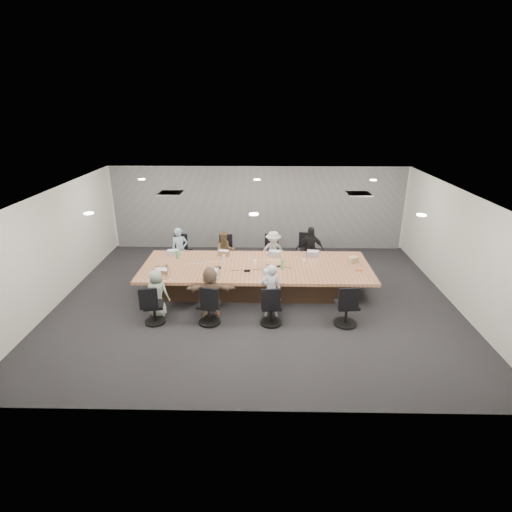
{
  "coord_description": "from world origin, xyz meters",
  "views": [
    {
      "loc": [
        0.18,
        -9.22,
        4.8
      ],
      "look_at": [
        0.0,
        0.4,
        1.05
      ],
      "focal_mm": 28.0,
      "sensor_mm": 36.0,
      "label": 1
    }
  ],
  "objects_px": {
    "chair_6": "(271,309)",
    "person_6": "(271,291)",
    "laptop_2": "(274,254)",
    "snack_packet": "(359,269)",
    "person_2": "(273,252)",
    "bottle_green_left": "(177,255)",
    "person_4": "(157,293)",
    "person_1": "(225,252)",
    "chair_4": "(154,308)",
    "bottle_green_right": "(282,265)",
    "laptop_6": "(271,278)",
    "canvas_bag": "(353,260)",
    "chair_5": "(209,308)",
    "stapler": "(247,271)",
    "chair_2": "(273,255)",
    "chair_7": "(346,308)",
    "conference_table": "(256,277)",
    "person_5": "(211,292)",
    "mug_brown": "(167,267)",
    "laptop_5": "(213,277)",
    "chair_0": "(183,254)",
    "chair_1": "(226,255)",
    "bottle_clear": "(224,259)",
    "laptop_4": "(162,277)",
    "laptop_3": "(312,255)",
    "person_3": "(310,250)",
    "chair_3": "(308,254)",
    "laptop_0": "(176,254)",
    "laptop_1": "(223,254)",
    "person_0": "(180,250)"
  },
  "relations": [
    {
      "from": "bottle_green_right",
      "to": "person_6",
      "type": "bearing_deg",
      "value": -105.1
    },
    {
      "from": "chair_1",
      "to": "chair_6",
      "type": "height_order",
      "value": "chair_6"
    },
    {
      "from": "person_0",
      "to": "chair_5",
      "type": "bearing_deg",
      "value": -82.65
    },
    {
      "from": "mug_brown",
      "to": "laptop_5",
      "type": "bearing_deg",
      "value": -23.68
    },
    {
      "from": "conference_table",
      "to": "person_4",
      "type": "bearing_deg",
      "value": -149.64
    },
    {
      "from": "conference_table",
      "to": "person_5",
      "type": "xyz_separation_m",
      "value": [
        -1.04,
        -1.35,
        0.22
      ]
    },
    {
      "from": "bottle_green_left",
      "to": "snack_packet",
      "type": "xyz_separation_m",
      "value": [
        4.84,
        -0.7,
        -0.1
      ]
    },
    {
      "from": "chair_5",
      "to": "mug_brown",
      "type": "distance_m",
      "value": 1.98
    },
    {
      "from": "bottle_green_left",
      "to": "bottle_green_right",
      "type": "xyz_separation_m",
      "value": [
        2.86,
        -0.7,
        0.02
      ]
    },
    {
      "from": "chair_3",
      "to": "chair_5",
      "type": "relative_size",
      "value": 1.11
    },
    {
      "from": "chair_7",
      "to": "bottle_clear",
      "type": "xyz_separation_m",
      "value": [
        -2.95,
        1.88,
        0.43
      ]
    },
    {
      "from": "chair_2",
      "to": "person_1",
      "type": "bearing_deg",
      "value": 23.2
    },
    {
      "from": "chair_6",
      "to": "person_6",
      "type": "height_order",
      "value": "person_6"
    },
    {
      "from": "conference_table",
      "to": "person_1",
      "type": "distance_m",
      "value": 1.66
    },
    {
      "from": "person_1",
      "to": "laptop_6",
      "type": "height_order",
      "value": "person_1"
    },
    {
      "from": "laptop_2",
      "to": "canvas_bag",
      "type": "xyz_separation_m",
      "value": [
        2.12,
        -0.53,
        0.07
      ]
    },
    {
      "from": "laptop_5",
      "to": "snack_packet",
      "type": "relative_size",
      "value": 1.84
    },
    {
      "from": "stapler",
      "to": "canvas_bag",
      "type": "height_order",
      "value": "canvas_bag"
    },
    {
      "from": "laptop_4",
      "to": "person_6",
      "type": "xyz_separation_m",
      "value": [
        2.68,
        -0.55,
        -0.08
      ]
    },
    {
      "from": "chair_3",
      "to": "laptop_0",
      "type": "relative_size",
      "value": 2.61
    },
    {
      "from": "laptop_2",
      "to": "snack_packet",
      "type": "relative_size",
      "value": 1.99
    },
    {
      "from": "person_1",
      "to": "person_6",
      "type": "distance_m",
      "value": 3.01
    },
    {
      "from": "person_4",
      "to": "mug_brown",
      "type": "distance_m",
      "value": 1.13
    },
    {
      "from": "laptop_5",
      "to": "person_1",
      "type": "bearing_deg",
      "value": 99.18
    },
    {
      "from": "laptop_2",
      "to": "bottle_clear",
      "type": "relative_size",
      "value": 1.51
    },
    {
      "from": "person_4",
      "to": "person_6",
      "type": "bearing_deg",
      "value": -169.05
    },
    {
      "from": "laptop_4",
      "to": "person_5",
      "type": "height_order",
      "value": "person_5"
    },
    {
      "from": "person_5",
      "to": "person_3",
      "type": "bearing_deg",
      "value": -137.68
    },
    {
      "from": "snack_packet",
      "to": "person_4",
      "type": "bearing_deg",
      "value": -167.5
    },
    {
      "from": "chair_5",
      "to": "stapler",
      "type": "bearing_deg",
      "value": 69.89
    },
    {
      "from": "chair_7",
      "to": "laptop_6",
      "type": "xyz_separation_m",
      "value": [
        -1.71,
        0.9,
        0.33
      ]
    },
    {
      "from": "chair_1",
      "to": "bottle_green_left",
      "type": "relative_size",
      "value": 3.24
    },
    {
      "from": "chair_3",
      "to": "laptop_0",
      "type": "bearing_deg",
      "value": 23.06
    },
    {
      "from": "chair_4",
      "to": "bottle_green_right",
      "type": "relative_size",
      "value": 2.82
    },
    {
      "from": "laptop_4",
      "to": "conference_table",
      "type": "bearing_deg",
      "value": 32.34
    },
    {
      "from": "laptop_6",
      "to": "chair_0",
      "type": "bearing_deg",
      "value": 151.63
    },
    {
      "from": "person_2",
      "to": "chair_0",
      "type": "bearing_deg",
      "value": 161.5
    },
    {
      "from": "laptop_6",
      "to": "canvas_bag",
      "type": "bearing_deg",
      "value": 40.52
    },
    {
      "from": "bottle_green_right",
      "to": "laptop_1",
      "type": "bearing_deg",
      "value": 147.24
    },
    {
      "from": "person_2",
      "to": "bottle_green_left",
      "type": "relative_size",
      "value": 5.41
    },
    {
      "from": "person_5",
      "to": "laptop_6",
      "type": "relative_size",
      "value": 4.2
    },
    {
      "from": "chair_4",
      "to": "laptop_6",
      "type": "relative_size",
      "value": 2.54
    },
    {
      "from": "chair_2",
      "to": "person_6",
      "type": "bearing_deg",
      "value": 97.45
    },
    {
      "from": "chair_6",
      "to": "laptop_3",
      "type": "height_order",
      "value": "chair_6"
    },
    {
      "from": "laptop_1",
      "to": "bottle_green_left",
      "type": "relative_size",
      "value": 1.41
    },
    {
      "from": "laptop_2",
      "to": "snack_packet",
      "type": "xyz_separation_m",
      "value": [
        2.17,
        -1.05,
        0.01
      ]
    },
    {
      "from": "chair_7",
      "to": "stapler",
      "type": "xyz_separation_m",
      "value": [
        -2.3,
        1.28,
        0.35
      ]
    },
    {
      "from": "person_6",
      "to": "snack_packet",
      "type": "height_order",
      "value": "person_6"
    },
    {
      "from": "person_4",
      "to": "person_1",
      "type": "bearing_deg",
      "value": -105.73
    },
    {
      "from": "person_1",
      "to": "stapler",
      "type": "height_order",
      "value": "person_1"
    }
  ]
}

